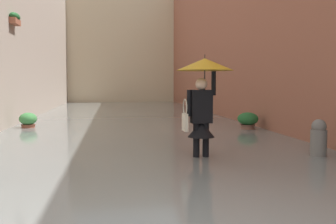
# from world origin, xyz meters

# --- Properties ---
(ground_plane) EXTENTS (60.22, 60.22, 0.00)m
(ground_plane) POSITION_xyz_m (0.00, -12.04, 0.00)
(ground_plane) COLOR slate
(flood_water) EXTENTS (8.39, 30.09, 0.18)m
(flood_water) POSITION_xyz_m (0.00, -12.04, 0.09)
(flood_water) COLOR slate
(flood_water) RESTS_ON ground_plane
(building_facade_left) EXTENTS (2.04, 28.09, 8.23)m
(building_facade_left) POSITION_xyz_m (-4.70, -12.04, 4.12)
(building_facade_left) COLOR #935642
(building_facade_left) RESTS_ON ground_plane
(building_facade_far) EXTENTS (11.19, 1.80, 8.18)m
(building_facade_far) POSITION_xyz_m (0.00, -24.99, 4.09)
(building_facade_far) COLOR beige
(building_facade_far) RESTS_ON ground_plane
(person_wading) EXTENTS (1.05, 1.05, 2.06)m
(person_wading) POSITION_xyz_m (-0.96, -4.04, 1.46)
(person_wading) COLOR #4C4233
(person_wading) RESTS_ON ground_plane
(potted_plant_far_left) EXTENTS (0.62, 0.62, 0.67)m
(potted_plant_far_left) POSITION_xyz_m (-3.31, -7.88, 0.39)
(potted_plant_far_left) COLOR brown
(potted_plant_far_left) RESTS_ON ground_plane
(potted_plant_far_right) EXTENTS (0.53, 0.53, 0.64)m
(potted_plant_far_right) POSITION_xyz_m (3.25, -9.21, 0.36)
(potted_plant_far_right) COLOR brown
(potted_plant_far_right) RESTS_ON ground_plane
(mooring_bollard) EXTENTS (0.30, 0.30, 0.87)m
(mooring_bollard) POSITION_xyz_m (-3.13, -3.79, 0.43)
(mooring_bollard) COLOR slate
(mooring_bollard) RESTS_ON ground_plane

